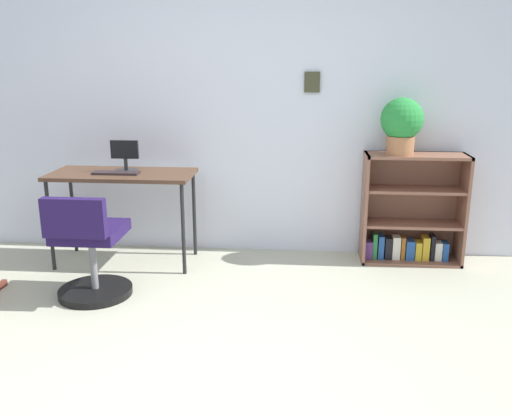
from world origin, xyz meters
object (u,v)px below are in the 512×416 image
at_px(monitor, 125,157).
at_px(potted_plant_on_shelf, 402,123).
at_px(office_chair, 89,252).
at_px(bookshelf_low, 411,215).
at_px(keyboard, 116,173).
at_px(desk, 122,180).

xyz_separation_m(monitor, potted_plant_on_shelf, (2.19, 0.16, 0.28)).
distance_m(office_chair, potted_plant_on_shelf, 2.54).
bearing_deg(bookshelf_low, monitor, -174.70).
height_order(keyboard, office_chair, same).
bearing_deg(desk, office_chair, -91.67).
bearing_deg(potted_plant_on_shelf, desk, -174.89).
height_order(office_chair, bookshelf_low, bookshelf_low).
height_order(keyboard, potted_plant_on_shelf, potted_plant_on_shelf).
xyz_separation_m(desk, keyboard, (-0.03, -0.06, 0.07)).
distance_m(monitor, potted_plant_on_shelf, 2.21).
bearing_deg(monitor, office_chair, -93.34).
height_order(office_chair, potted_plant_on_shelf, potted_plant_on_shelf).
bearing_deg(potted_plant_on_shelf, keyboard, -173.37).
relative_size(monitor, keyboard, 0.70).
xyz_separation_m(desk, potted_plant_on_shelf, (2.21, 0.20, 0.46)).
height_order(monitor, potted_plant_on_shelf, potted_plant_on_shelf).
relative_size(monitor, potted_plant_on_shelf, 0.57).
bearing_deg(potted_plant_on_shelf, office_chair, -157.71).
bearing_deg(desk, bookshelf_low, 6.17).
xyz_separation_m(office_chair, bookshelf_low, (2.37, 0.97, 0.05)).
height_order(bookshelf_low, potted_plant_on_shelf, potted_plant_on_shelf).
height_order(monitor, office_chair, monitor).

